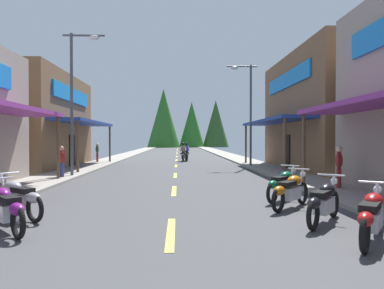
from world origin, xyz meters
TOP-DOWN VIEW (x-y plane):
  - ground at (0.00, 32.38)m, footprint 9.05×94.77m
  - sidewalk_left at (-5.61, 32.38)m, footprint 2.18×94.77m
  - sidewalk_right at (5.61, 32.38)m, footprint 2.18×94.77m
  - centerline_dashes at (0.00, 34.44)m, footprint 0.16×67.91m
  - storefront_left_far at (-10.67, 23.38)m, footprint 9.81×9.97m
  - storefront_right_far at (10.17, 21.32)m, footprint 8.80×10.74m
  - streetlamp_left at (-4.66, 17.51)m, footprint 1.98×0.30m
  - streetlamp_right at (4.65, 23.44)m, footprint 1.98×0.30m
  - motorcycle_parked_right_1 at (3.57, 6.69)m, footprint 1.37×1.77m
  - motorcycle_parked_right_2 at (3.31, 8.09)m, footprint 1.43×1.72m
  - motorcycle_parked_right_3 at (3.13, 9.77)m, footprint 1.51×1.65m
  - motorcycle_parked_right_4 at (3.28, 10.96)m, footprint 1.47×1.69m
  - motorcycle_parked_left_2 at (-3.28, 7.69)m, footprint 1.51×1.65m
  - motorcycle_parked_left_3 at (-3.57, 8.87)m, footprint 1.74×1.41m
  - rider_cruising_lead at (0.56, 29.36)m, footprint 0.60×2.14m
  - rider_cruising_trailing at (0.84, 29.95)m, footprint 0.60×2.14m
  - pedestrian_by_shop at (-5.18, 16.79)m, footprint 0.44×0.44m
  - pedestrian_browsing at (-6.04, 27.58)m, footprint 0.38×0.53m
  - pedestrian_waiting at (5.84, 12.77)m, footprint 0.41×0.49m
  - treeline_backdrop at (0.95, 80.70)m, footprint 18.69×9.75m

SIDE VIEW (x-z plane):
  - ground at x=0.00m, z-range -0.10..0.00m
  - centerline_dashes at x=0.00m, z-range 0.00..0.01m
  - sidewalk_left at x=-5.61m, z-range 0.00..0.12m
  - sidewalk_right at x=5.61m, z-range 0.00..0.12m
  - motorcycle_parked_right_1 at x=3.57m, z-range -0.03..1.01m
  - motorcycle_parked_right_2 at x=3.31m, z-range -0.03..1.01m
  - motorcycle_parked_right_3 at x=3.13m, z-range -0.03..1.01m
  - motorcycle_parked_right_4 at x=3.28m, z-range -0.03..1.01m
  - motorcycle_parked_left_2 at x=-3.28m, z-range -0.03..1.01m
  - motorcycle_parked_left_3 at x=-3.57m, z-range -0.03..1.01m
  - rider_cruising_lead at x=0.56m, z-range -0.13..1.44m
  - rider_cruising_trailing at x=0.84m, z-range -0.13..1.44m
  - pedestrian_by_shop at x=-5.18m, z-range 0.11..1.64m
  - pedestrian_browsing at x=-6.04m, z-range 0.11..1.66m
  - pedestrian_waiting at x=5.84m, z-range 0.12..1.74m
  - storefront_left_far at x=-10.67m, z-range 0.00..5.98m
  - storefront_right_far at x=10.17m, z-range 0.00..6.89m
  - streetlamp_right at x=4.65m, z-range 0.95..7.66m
  - streetlamp_left at x=-4.66m, z-range 0.96..7.83m
  - treeline_backdrop at x=0.95m, z-range -0.83..12.35m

